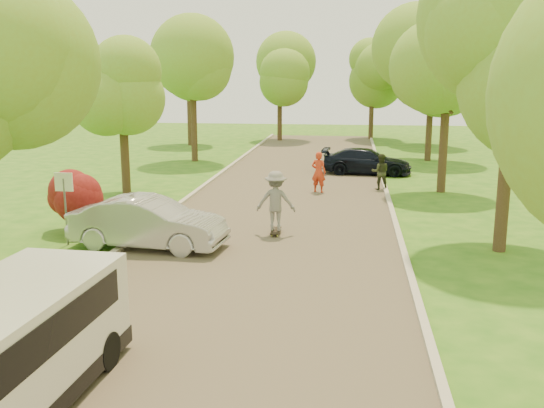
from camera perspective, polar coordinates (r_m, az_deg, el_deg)
The scene contains 22 objects.
ground at distance 13.65m, azimuth -3.64°, elevation -9.28°, with size 100.00×100.00×0.00m, color #296317.
road at distance 21.20m, azimuth 0.50°, elevation -1.46°, with size 8.00×60.00×0.01m, color #4C4438.
curb_left at distance 22.04m, azimuth -10.01°, elevation -0.98°, with size 0.18×60.00×0.12m, color #B2AD9E.
curb_right at distance 21.10m, azimuth 11.49°, elevation -1.62°, with size 0.18×60.00×0.12m, color #B2AD9E.
street_sign at distance 18.75m, azimuth -18.95°, elevation 0.96°, with size 0.55×0.06×2.17m.
red_shrub at distance 20.37m, azimuth -18.27°, elevation 0.52°, with size 1.70×1.70×1.95m.
tree_l_midb at distance 26.18m, azimuth -13.61°, elevation 10.90°, with size 4.30×4.20×6.62m.
tree_l_far at distance 35.60m, azimuth -7.16°, elevation 12.78°, with size 4.92×4.80×7.79m.
tree_r_mida at distance 18.05m, azimuth 22.59°, elevation 13.00°, with size 5.13×5.00×7.95m.
tree_r_midb at distance 26.78m, azimuth 16.61°, elevation 11.39°, with size 4.51×4.40×7.01m.
tree_r_far at distance 36.78m, azimuth 15.26°, elevation 13.00°, with size 5.33×5.20×8.34m.
tree_bg_a at distance 43.94m, azimuth -7.58°, elevation 12.41°, with size 5.12×5.00×7.72m.
tree_bg_b at distance 44.84m, azimuth 15.17°, elevation 12.38°, with size 5.12×5.00×7.95m.
tree_bg_c at distance 46.76m, azimuth 1.00°, elevation 12.12°, with size 4.92×4.80×7.33m.
tree_bg_d at distance 48.50m, azimuth 9.73°, elevation 12.30°, with size 5.12×5.00×7.72m.
minivan at distance 9.93m, azimuth -24.16°, elevation -12.71°, with size 2.16×5.05×1.85m.
silver_sedan at distance 17.98m, azimuth -11.57°, elevation -1.75°, with size 1.58×4.53×1.49m, color #A9A9AE.
dark_sedan at distance 31.26m, azimuth 8.89°, elevation 3.99°, with size 1.83×4.50×1.31m, color black.
longboard at distance 19.25m, azimuth 0.36°, elevation -2.55°, with size 0.29×0.98×0.11m.
skateboarder at distance 19.02m, azimuth 0.36°, elevation 0.28°, with size 1.23×0.71×1.91m, color slate.
person_striped at distance 26.01m, azimuth 4.41°, elevation 3.00°, with size 0.64×0.42×1.76m, color red.
person_olive at distance 26.99m, azimuth 10.16°, elevation 2.99°, with size 0.77×0.60×1.59m, color #2B321E.
Camera 1 is at (2.50, -12.47, 4.96)m, focal length 40.00 mm.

